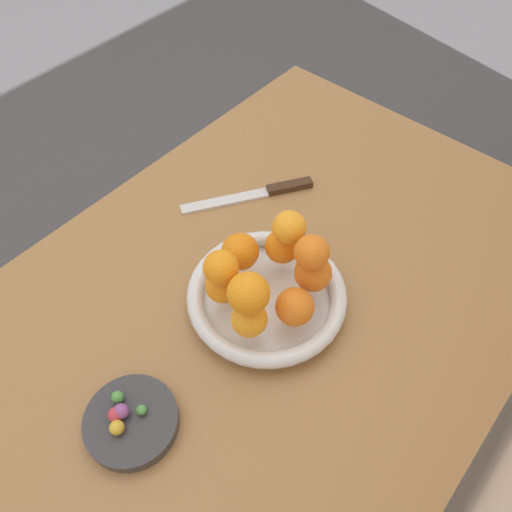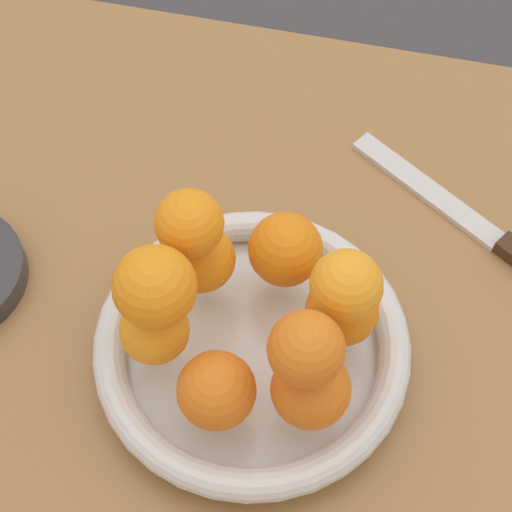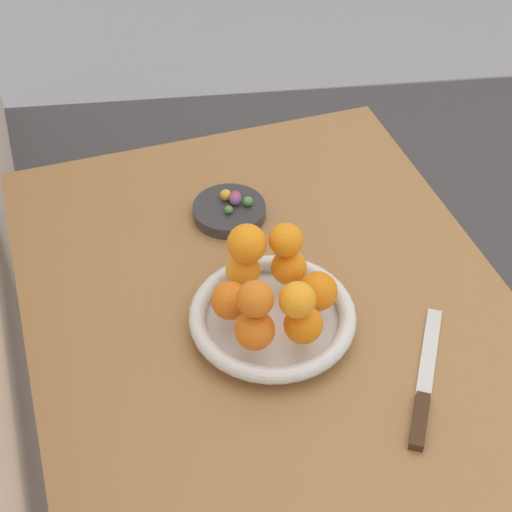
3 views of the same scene
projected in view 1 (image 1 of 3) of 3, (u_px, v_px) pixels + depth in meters
ground_plane at (265, 433)px, 1.42m from camera, size 6.00×6.00×0.00m
dining_table at (270, 316)px, 0.90m from camera, size 1.10×0.76×0.74m
fruit_bowl at (267, 296)px, 0.80m from camera, size 0.26×0.26×0.04m
candy_dish at (131, 420)px, 0.69m from camera, size 0.13×0.13×0.02m
orange_0 at (249, 319)px, 0.72m from camera, size 0.05×0.05×0.05m
orange_1 at (295, 307)px, 0.73m from camera, size 0.06×0.06×0.06m
orange_2 at (313, 273)px, 0.77m from camera, size 0.06×0.06×0.06m
orange_3 at (282, 246)px, 0.80m from camera, size 0.06×0.06×0.06m
orange_4 at (240, 252)px, 0.79m from camera, size 0.06×0.06×0.06m
orange_5 at (223, 285)px, 0.76m from camera, size 0.06×0.06×0.06m
orange_6 at (248, 293)px, 0.68m from camera, size 0.06×0.06×0.06m
orange_7 at (312, 252)px, 0.72m from camera, size 0.05×0.05×0.05m
orange_8 at (221, 268)px, 0.71m from camera, size 0.05×0.05×0.05m
orange_9 at (288, 226)px, 0.75m from camera, size 0.05×0.05×0.05m
candy_ball_0 at (142, 410)px, 0.68m from camera, size 0.01×0.01×0.01m
candy_ball_1 at (121, 411)px, 0.67m from camera, size 0.02×0.02×0.02m
candy_ball_2 at (117, 428)px, 0.66m from camera, size 0.02×0.02×0.02m
candy_ball_3 at (118, 397)px, 0.69m from camera, size 0.02×0.02×0.02m
candy_ball_4 at (115, 415)px, 0.67m from camera, size 0.02×0.02×0.02m
knife at (259, 193)px, 0.96m from camera, size 0.23×0.16×0.01m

